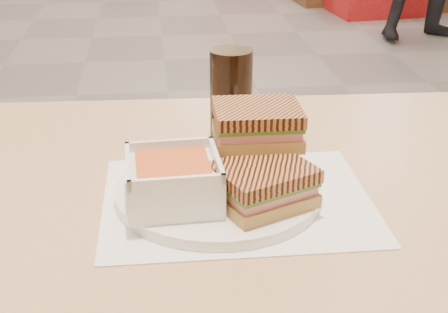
{
  "coord_description": "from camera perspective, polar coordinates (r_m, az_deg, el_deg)",
  "views": [
    {
      "loc": [
        -0.08,
        -2.75,
        1.17
      ],
      "look_at": [
        0.01,
        -2.0,
        0.82
      ],
      "focal_mm": 51.4,
      "sensor_mm": 36.0,
      "label": 1
    }
  ],
  "objects": [
    {
      "name": "panini_lower",
      "position": [
        0.82,
        3.5,
        -2.53
      ],
      "size": [
        0.15,
        0.14,
        0.05
      ],
      "color": "#A28346",
      "rests_on": "plate"
    },
    {
      "name": "main_table",
      "position": [
        1.0,
        6.54,
        -7.67
      ],
      "size": [
        1.23,
        0.75,
        0.75
      ],
      "color": "tan",
      "rests_on": "ground"
    },
    {
      "name": "tray_liner",
      "position": [
        0.87,
        1.17,
        -3.88
      ],
      "size": [
        0.36,
        0.29,
        0.0
      ],
      "color": "white",
      "rests_on": "main_table"
    },
    {
      "name": "soup_bowl",
      "position": [
        0.83,
        -4.51,
        -2.29
      ],
      "size": [
        0.12,
        0.12,
        0.06
      ],
      "color": "white",
      "rests_on": "plate"
    },
    {
      "name": "cola_glass",
      "position": [
        1.05,
        0.63,
        5.54
      ],
      "size": [
        0.07,
        0.07,
        0.15
      ],
      "color": "black",
      "rests_on": "main_table"
    },
    {
      "name": "plate",
      "position": [
        0.88,
        -0.52,
        -3.1
      ],
      "size": [
        0.28,
        0.28,
        0.02
      ],
      "color": "white",
      "rests_on": "tray_liner"
    },
    {
      "name": "panini_upper",
      "position": [
        0.88,
        2.97,
        2.88
      ],
      "size": [
        0.12,
        0.1,
        0.05
      ],
      "color": "#A28346",
      "rests_on": "panini_lower"
    }
  ]
}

